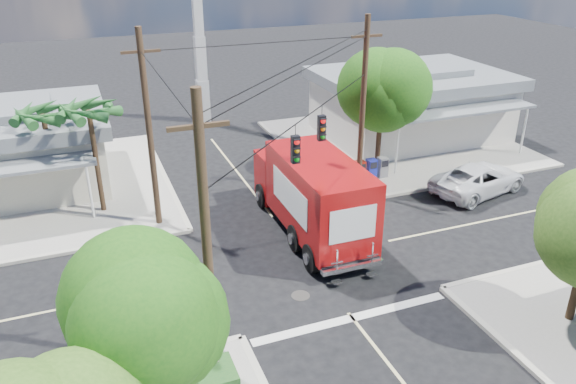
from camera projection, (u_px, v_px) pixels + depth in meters
ground at (305, 258)px, 23.50m from camera, size 120.00×120.00×0.00m
sidewalk_ne at (395, 143)px, 36.24m from camera, size 14.12×14.12×0.14m
sidewalk_nw at (31, 194)px, 29.10m from camera, size 14.12×14.12×0.14m
road_markings at (320, 276)px, 22.25m from camera, size 32.00×32.00×0.01m
building_ne at (411, 102)px, 36.75m from camera, size 11.80×10.20×4.50m
building_nw at (1, 148)px, 29.17m from camera, size 10.80×10.20×4.30m
radio_tower at (199, 42)px, 38.21m from camera, size 0.80×0.80×17.00m
tree_sw_front at (156, 316)px, 13.00m from camera, size 3.88×3.78×6.03m
tree_ne_front at (383, 92)px, 29.58m from camera, size 4.21×4.14×6.66m
tree_ne_back at (402, 88)px, 32.53m from camera, size 3.77×3.66×5.82m
palm_nw_front at (89, 112)px, 25.26m from camera, size 3.01×3.08×5.59m
palm_nw_back at (43, 116)px, 26.03m from camera, size 3.01×3.08×5.19m
utility_poles at (255, 146)px, 22.37m from camera, size 12.00×10.68×9.00m
vending_boxes at (371, 169)px, 30.59m from camera, size 1.90×0.50×1.10m
delivery_truck at (312, 194)px, 24.74m from camera, size 2.90×8.81×3.79m
parked_car at (479, 179)px, 29.18m from camera, size 5.95×3.77×1.53m
pedestrian at (211, 370)px, 16.06m from camera, size 0.76×0.65×1.75m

